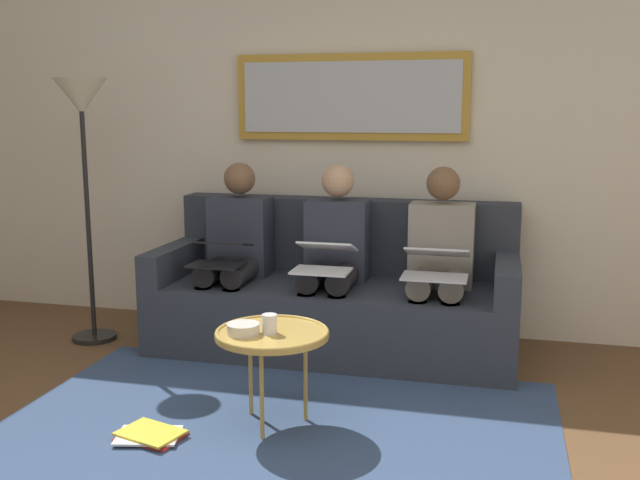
# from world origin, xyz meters

# --- Properties ---
(wall_rear) EXTENTS (6.00, 0.12, 2.60)m
(wall_rear) POSITION_xyz_m (0.00, -2.60, 1.30)
(wall_rear) COLOR beige
(wall_rear) RESTS_ON ground_plane
(area_rug) EXTENTS (2.60, 1.80, 0.01)m
(area_rug) POSITION_xyz_m (0.00, -0.85, 0.00)
(area_rug) COLOR #33476B
(area_rug) RESTS_ON ground_plane
(couch) EXTENTS (2.20, 0.90, 0.90)m
(couch) POSITION_xyz_m (0.00, -2.12, 0.31)
(couch) COLOR #2D333D
(couch) RESTS_ON ground_plane
(framed_mirror) EXTENTS (1.53, 0.05, 0.55)m
(framed_mirror) POSITION_xyz_m (0.00, -2.51, 1.55)
(framed_mirror) COLOR #B7892D
(coffee_table) EXTENTS (0.53, 0.53, 0.47)m
(coffee_table) POSITION_xyz_m (0.03, -0.90, 0.44)
(coffee_table) COLOR tan
(coffee_table) RESTS_ON ground_plane
(cup) EXTENTS (0.07, 0.07, 0.09)m
(cup) POSITION_xyz_m (0.03, -0.88, 0.50)
(cup) COLOR silver
(cup) RESTS_ON coffee_table
(bowl) EXTENTS (0.15, 0.15, 0.05)m
(bowl) POSITION_xyz_m (0.14, -0.83, 0.48)
(bowl) COLOR beige
(bowl) RESTS_ON coffee_table
(person_left) EXTENTS (0.38, 0.58, 1.14)m
(person_left) POSITION_xyz_m (-0.64, -2.05, 0.61)
(person_left) COLOR gray
(person_left) RESTS_ON couch
(laptop_silver) EXTENTS (0.36, 0.36, 0.16)m
(laptop_silver) POSITION_xyz_m (-0.64, -1.81, 0.63)
(laptop_silver) COLOR silver
(person_middle) EXTENTS (0.38, 0.58, 1.14)m
(person_middle) POSITION_xyz_m (0.00, -2.05, 0.61)
(person_middle) COLOR #2D3342
(person_middle) RESTS_ON couch
(laptop_white) EXTENTS (0.33, 0.37, 0.16)m
(laptop_white) POSITION_xyz_m (0.00, -1.81, 0.63)
(laptop_white) COLOR white
(person_right) EXTENTS (0.38, 0.58, 1.14)m
(person_right) POSITION_xyz_m (0.64, -2.05, 0.61)
(person_right) COLOR #2D3342
(person_right) RESTS_ON couch
(laptop_black) EXTENTS (0.32, 0.33, 0.14)m
(laptop_black) POSITION_xyz_m (0.64, -1.80, 0.63)
(laptop_black) COLOR black
(magazine_stack) EXTENTS (0.33, 0.28, 0.03)m
(magazine_stack) POSITION_xyz_m (0.52, -0.62, 0.02)
(magazine_stack) COLOR red
(magazine_stack) RESTS_ON ground_plane
(standing_lamp) EXTENTS (0.32, 0.32, 1.66)m
(standing_lamp) POSITION_xyz_m (1.55, -1.85, 1.37)
(standing_lamp) COLOR black
(standing_lamp) RESTS_ON ground_plane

